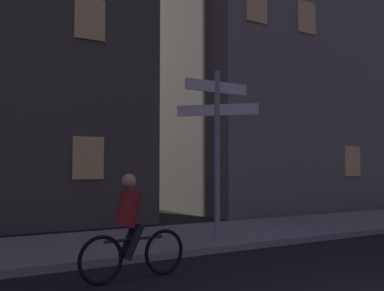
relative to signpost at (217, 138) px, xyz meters
The scene contains 4 objects.
sidewalk_kerb 2.75m from the signpost, 124.06° to the left, with size 40.00×3.50×0.14m, color gray.
signpost is the anchor object (origin of this frame).
cyclist 3.50m from the signpost, 149.89° to the right, with size 1.82×0.36×1.61m.
building_right_block 14.01m from the signpost, 38.91° to the left, with size 12.18×7.12×19.19m.
Camera 1 is at (-4.68, -2.14, 1.68)m, focal length 42.07 mm.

